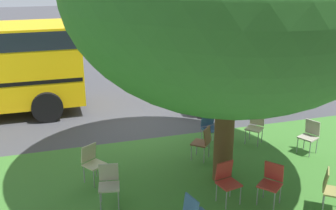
{
  "coord_description": "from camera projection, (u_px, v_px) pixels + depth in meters",
  "views": [
    {
      "loc": [
        2.74,
        10.5,
        4.72
      ],
      "look_at": [
        -0.28,
        0.67,
        1.13
      ],
      "focal_mm": 43.55,
      "sensor_mm": 36.0,
      "label": 1
    }
  ],
  "objects": [
    {
      "name": "chair_7",
      "position": [
        210.0,
        126.0,
        11.12
      ],
      "size": [
        0.48,
        0.48,
        0.88
      ],
      "color": "#335184",
      "rests_on": "ground"
    },
    {
      "name": "grass_verge",
      "position": [
        190.0,
        191.0,
        8.9
      ],
      "size": [
        48.0,
        6.0,
        0.01
      ],
      "primitive_type": "cube",
      "color": "#3D752D",
      "rests_on": "ground"
    },
    {
      "name": "chair_5",
      "position": [
        271.0,
        181.0,
        8.32
      ],
      "size": [
        0.59,
        0.58,
        0.88
      ],
      "color": "#B7332D",
      "rests_on": "ground"
    },
    {
      "name": "ground",
      "position": [
        152.0,
        135.0,
        11.79
      ],
      "size": [
        80.0,
        80.0,
        0.0
      ],
      "primitive_type": "plane",
      "color": "#424247"
    },
    {
      "name": "chair_9",
      "position": [
        227.0,
        179.0,
        8.37
      ],
      "size": [
        0.49,
        0.5,
        0.88
      ],
      "color": "#B7332D",
      "rests_on": "ground"
    },
    {
      "name": "chair_6",
      "position": [
        92.0,
        161.0,
        9.16
      ],
      "size": [
        0.57,
        0.58,
        0.88
      ],
      "color": "beige",
      "rests_on": "ground"
    },
    {
      "name": "chair_3",
      "position": [
        255.0,
        125.0,
        11.16
      ],
      "size": [
        0.59,
        0.59,
        0.88
      ],
      "color": "beige",
      "rests_on": "ground"
    },
    {
      "name": "parked_car",
      "position": [
        240.0,
        82.0,
        14.04
      ],
      "size": [
        3.7,
        1.92,
        1.65
      ],
      "color": "silver",
      "rests_on": "ground"
    },
    {
      "name": "chair_2",
      "position": [
        310.0,
        134.0,
        10.58
      ],
      "size": [
        0.56,
        0.55,
        0.88
      ],
      "color": "#ADA393",
      "rests_on": "ground"
    },
    {
      "name": "chair_1",
      "position": [
        203.0,
        141.0,
        10.19
      ],
      "size": [
        0.59,
        0.59,
        0.88
      ],
      "color": "brown",
      "rests_on": "ground"
    },
    {
      "name": "chair_4",
      "position": [
        331.0,
        188.0,
        8.06
      ],
      "size": [
        0.59,
        0.58,
        0.88
      ],
      "color": "olive",
      "rests_on": "ground"
    },
    {
      "name": "chair_10",
      "position": [
        109.0,
        182.0,
        8.28
      ],
      "size": [
        0.48,
        0.49,
        0.88
      ],
      "color": "#ADA393",
      "rests_on": "ground"
    }
  ]
}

